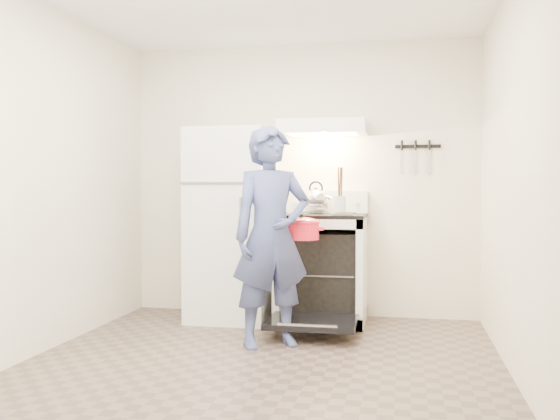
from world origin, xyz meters
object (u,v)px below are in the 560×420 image
(dutch_oven, at_px, (301,231))
(refrigerator, at_px, (232,225))
(person, at_px, (272,236))
(tea_kettle, at_px, (316,197))
(stove_body, at_px, (322,270))

(dutch_oven, bearing_deg, refrigerator, 138.20)
(person, relative_size, dutch_oven, 4.62)
(refrigerator, distance_m, tea_kettle, 0.79)
(person, bearing_deg, stove_body, 42.63)
(person, distance_m, dutch_oven, 0.28)
(tea_kettle, xyz_separation_m, dutch_oven, (-0.00, -0.82, -0.25))
(person, height_order, dutch_oven, person)
(refrigerator, relative_size, person, 1.04)
(dutch_oven, bearing_deg, stove_body, 83.69)
(refrigerator, distance_m, dutch_oven, 0.99)
(refrigerator, height_order, stove_body, refrigerator)
(stove_body, bearing_deg, person, -106.24)
(stove_body, height_order, tea_kettle, tea_kettle)
(refrigerator, xyz_separation_m, person, (0.55, -0.87, -0.03))
(dutch_oven, bearing_deg, person, -130.98)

